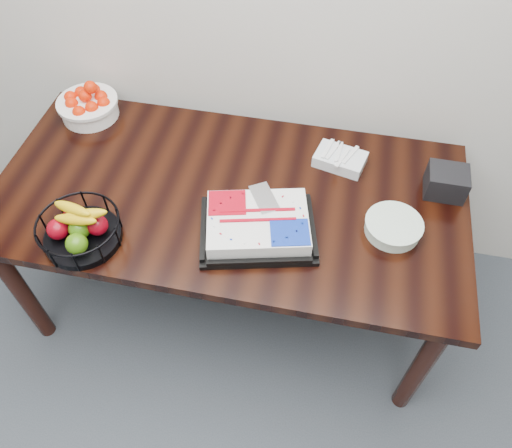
% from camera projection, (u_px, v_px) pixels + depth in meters
% --- Properties ---
extents(table, '(1.80, 0.90, 0.75)m').
position_uv_depth(table, '(229.00, 207.00, 1.97)').
color(table, black).
rests_on(table, ground).
extents(cake_tray, '(0.47, 0.40, 0.08)m').
position_uv_depth(cake_tray, '(258.00, 225.00, 1.75)').
color(cake_tray, black).
rests_on(cake_tray, table).
extents(tangerine_bowl, '(0.26, 0.26, 0.16)m').
position_uv_depth(tangerine_bowl, '(87.00, 102.00, 2.13)').
color(tangerine_bowl, white).
rests_on(tangerine_bowl, table).
extents(fruit_basket, '(0.29, 0.29, 0.15)m').
position_uv_depth(fruit_basket, '(79.00, 229.00, 1.71)').
color(fruit_basket, black).
rests_on(fruit_basket, table).
extents(plate_stack, '(0.20, 0.20, 0.05)m').
position_uv_depth(plate_stack, '(393.00, 227.00, 1.76)').
color(plate_stack, white).
rests_on(plate_stack, table).
extents(fork_bag, '(0.22, 0.17, 0.06)m').
position_uv_depth(fork_bag, '(340.00, 159.00, 1.97)').
color(fork_bag, silver).
rests_on(fork_bag, table).
extents(napkin_box, '(0.15, 0.13, 0.10)m').
position_uv_depth(napkin_box, '(446.00, 182.00, 1.86)').
color(napkin_box, black).
rests_on(napkin_box, table).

